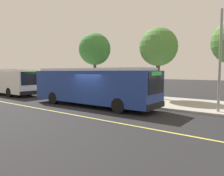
# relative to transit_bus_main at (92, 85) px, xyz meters

# --- Properties ---
(ground_plane) EXTENTS (120.00, 120.00, 0.00)m
(ground_plane) POSITION_rel_transit_bus_main_xyz_m (0.75, -1.01, -1.62)
(ground_plane) COLOR #232326
(sidewalk_curb) EXTENTS (44.00, 6.40, 0.15)m
(sidewalk_curb) POSITION_rel_transit_bus_main_xyz_m (0.75, 4.99, -1.54)
(sidewalk_curb) COLOR #A8A399
(sidewalk_curb) RESTS_ON ground_plane
(lane_stripe_center) EXTENTS (36.00, 0.14, 0.01)m
(lane_stripe_center) POSITION_rel_transit_bus_main_xyz_m (0.75, -3.21, -1.61)
(lane_stripe_center) COLOR #E0D64C
(lane_stripe_center) RESTS_ON ground_plane
(transit_bus_main) EXTENTS (10.87, 2.75, 2.95)m
(transit_bus_main) POSITION_rel_transit_bus_main_xyz_m (0.00, 0.00, 0.00)
(transit_bus_main) COLOR navy
(transit_bus_main) RESTS_ON ground_plane
(transit_bus_second) EXTENTS (11.99, 2.67, 2.95)m
(transit_bus_second) POSITION_rel_transit_bus_main_xyz_m (-14.53, 0.12, 0.00)
(transit_bus_second) COLOR white
(transit_bus_second) RESTS_ON ground_plane
(bus_shelter) EXTENTS (2.90, 1.60, 2.48)m
(bus_shelter) POSITION_rel_transit_bus_main_xyz_m (-1.77, 4.91, 0.30)
(bus_shelter) COLOR #333338
(bus_shelter) RESTS_ON sidewalk_curb
(waiting_bench) EXTENTS (1.60, 0.48, 0.95)m
(waiting_bench) POSITION_rel_transit_bus_main_xyz_m (-1.83, 4.77, -0.98)
(waiting_bench) COLOR brown
(waiting_bench) RESTS_ON sidewalk_curb
(route_sign_post) EXTENTS (0.44, 0.08, 2.80)m
(route_sign_post) POSITION_rel_transit_bus_main_xyz_m (1.10, 2.88, 0.34)
(route_sign_post) COLOR #333338
(route_sign_post) RESTS_ON sidewalk_curb
(pedestrian_commuter) EXTENTS (0.24, 0.40, 1.69)m
(pedestrian_commuter) POSITION_rel_transit_bus_main_xyz_m (-3.39, 3.10, -0.50)
(pedestrian_commuter) COLOR #282D47
(pedestrian_commuter) RESTS_ON sidewalk_curb
(street_tree_upstreet) EXTENTS (3.57, 3.57, 6.63)m
(street_tree_upstreet) POSITION_rel_transit_bus_main_xyz_m (2.45, 6.46, 3.35)
(street_tree_upstreet) COLOR brown
(street_tree_upstreet) RESTS_ON sidewalk_curb
(street_tree_downstreet) EXTENTS (3.90, 3.90, 7.24)m
(street_tree_downstreet) POSITION_rel_transit_bus_main_xyz_m (-6.47, 7.45, 3.80)
(street_tree_downstreet) COLOR brown
(street_tree_downstreet) RESTS_ON sidewalk_curb
(utility_pole) EXTENTS (0.16, 0.16, 6.40)m
(utility_pole) POSITION_rel_transit_bus_main_xyz_m (8.46, 2.61, 1.73)
(utility_pole) COLOR gray
(utility_pole) RESTS_ON sidewalk_curb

